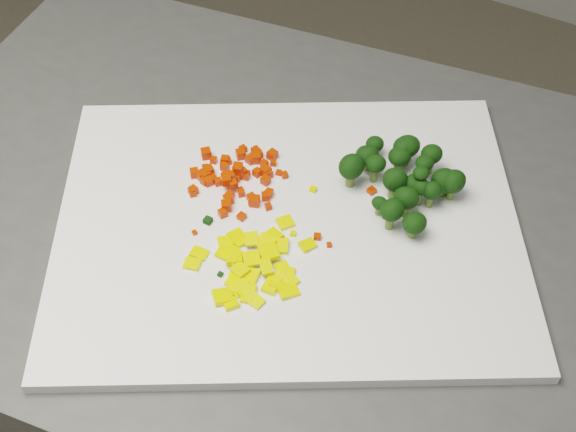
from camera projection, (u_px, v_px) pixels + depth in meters
The scene contains 135 objects.
counter_block at pixel (276, 403), 1.22m from camera, with size 0.90×0.63×0.90m, color #41413E.
cutting_board at pixel (288, 226), 0.86m from camera, with size 0.49×0.38×0.01m, color white.
carrot_pile at pixel (237, 172), 0.88m from camera, with size 0.11×0.11×0.03m, color red, non-canonical shape.
pepper_pile at pixel (251, 258), 0.81m from camera, with size 0.13×0.13×0.02m, color yellow, non-canonical shape.
broccoli_pile at pixel (394, 175), 0.86m from camera, with size 0.13×0.13×0.06m, color black, non-canonical shape.
carrot_cube_0 at pixel (223, 213), 0.86m from camera, with size 0.01×0.01×0.01m, color red.
carrot_cube_1 at pixel (227, 180), 0.88m from camera, with size 0.01×0.01×0.01m, color red.
carrot_cube_2 at pixel (238, 169), 0.89m from camera, with size 0.01×0.01×0.01m, color red.
carrot_cube_3 at pixel (251, 197), 0.87m from camera, with size 0.01×0.01×0.01m, color red.
carrot_cube_4 at pixel (228, 199), 0.87m from camera, with size 0.01×0.01×0.01m, color red.
carrot_cube_5 at pixel (252, 202), 0.87m from camera, with size 0.01×0.01×0.01m, color red.
carrot_cube_6 at pixel (256, 151), 0.92m from camera, with size 0.01×0.01×0.01m, color red.
carrot_cube_7 at pixel (254, 159), 0.91m from camera, with size 0.01×0.01×0.01m, color red.
carrot_cube_8 at pixel (205, 181), 0.89m from camera, with size 0.01×0.01×0.01m, color red.
carrot_cube_9 at pixel (285, 175), 0.90m from camera, with size 0.01×0.01×0.01m, color red.
carrot_cube_10 at pixel (243, 149), 0.92m from camera, with size 0.01×0.01×0.01m, color red.
carrot_cube_11 at pixel (268, 206), 0.86m from camera, with size 0.01×0.01×0.01m, color red.
carrot_cube_12 at pixel (208, 179), 0.89m from camera, with size 0.01×0.01×0.01m, color red.
carrot_cube_13 at pixel (273, 155), 0.91m from camera, with size 0.01×0.01×0.01m, color red.
carrot_cube_14 at pixel (228, 161), 0.91m from camera, with size 0.01×0.01×0.01m, color red.
carrot_cube_15 at pixel (237, 178), 0.89m from camera, with size 0.01×0.01×0.01m, color red.
carrot_cube_16 at pixel (230, 195), 0.87m from camera, with size 0.01×0.01×0.01m, color red.
carrot_cube_17 at pixel (269, 193), 0.88m from camera, with size 0.01×0.01×0.01m, color red.
carrot_cube_18 at pixel (218, 182), 0.89m from camera, with size 0.01×0.01×0.01m, color red.
carrot_cube_19 at pixel (273, 163), 0.91m from camera, with size 0.01×0.01×0.01m, color red.
carrot_cube_20 at pixel (229, 177), 0.88m from camera, with size 0.01×0.01×0.01m, color red.
carrot_cube_21 at pixel (206, 169), 0.90m from camera, with size 0.01×0.01×0.01m, color red.
carrot_cube_22 at pixel (271, 156), 0.91m from camera, with size 0.01×0.01×0.01m, color red.
carrot_cube_23 at pixel (266, 180), 0.89m from camera, with size 0.01×0.01×0.01m, color red.
carrot_cube_24 at pixel (213, 178), 0.89m from camera, with size 0.01×0.01×0.01m, color red.
carrot_cube_25 at pixel (206, 175), 0.89m from camera, with size 0.01×0.01×0.01m, color red.
carrot_cube_26 at pixel (251, 198), 0.87m from camera, with size 0.01×0.01×0.01m, color red.
carrot_cube_27 at pixel (209, 171), 0.90m from camera, with size 0.01×0.01×0.01m, color red.
carrot_cube_28 at pixel (223, 166), 0.90m from camera, with size 0.01×0.01×0.01m, color red.
carrot_cube_29 at pixel (267, 195), 0.87m from camera, with size 0.01×0.01×0.01m, color red.
carrot_cube_30 at pixel (256, 158), 0.91m from camera, with size 0.01×0.01×0.01m, color red.
carrot_cube_31 at pixel (265, 196), 0.87m from camera, with size 0.01×0.01×0.01m, color red.
carrot_cube_32 at pixel (193, 193), 0.88m from camera, with size 0.01×0.01×0.01m, color red.
carrot_cube_33 at pixel (245, 175), 0.89m from camera, with size 0.01×0.01×0.01m, color red.
carrot_cube_34 at pixel (225, 160), 0.91m from camera, with size 0.01×0.01×0.01m, color red.
carrot_cube_35 at pixel (266, 171), 0.90m from camera, with size 0.01×0.01×0.01m, color red.
carrot_cube_36 at pixel (238, 168), 0.90m from camera, with size 0.01×0.01×0.01m, color red.
carrot_cube_37 at pixel (241, 193), 0.88m from camera, with size 0.01×0.01×0.01m, color red.
carrot_cube_38 at pixel (255, 201), 0.87m from camera, with size 0.01×0.01×0.01m, color red.
carrot_cube_39 at pixel (206, 153), 0.91m from camera, with size 0.01×0.01×0.01m, color red.
carrot_cube_40 at pixel (250, 159), 0.91m from camera, with size 0.01×0.01×0.01m, color red.
carrot_cube_41 at pixel (257, 173), 0.90m from camera, with size 0.01×0.01×0.01m, color red.
carrot_cube_42 at pixel (208, 181), 0.89m from camera, with size 0.01×0.01×0.01m, color red.
carrot_cube_43 at pixel (226, 206), 0.86m from camera, with size 0.01×0.01×0.01m, color red.
carrot_cube_44 at pixel (201, 175), 0.89m from camera, with size 0.01×0.01×0.01m, color red.
carrot_cube_45 at pixel (264, 164), 0.91m from camera, with size 0.01×0.01×0.01m, color red.
carrot_cube_46 at pixel (233, 184), 0.88m from camera, with size 0.01×0.01×0.01m, color red.
carrot_cube_47 at pixel (193, 190), 0.88m from camera, with size 0.01×0.01×0.01m, color red.
carrot_cube_48 at pixel (243, 171), 0.89m from camera, with size 0.01×0.01×0.01m, color red.
carrot_cube_49 at pixel (268, 173), 0.90m from camera, with size 0.01×0.01×0.01m, color red.
carrot_cube_50 at pixel (253, 199), 0.87m from camera, with size 0.01×0.01×0.01m, color red.
carrot_cube_51 at pixel (225, 175), 0.88m from camera, with size 0.01×0.01×0.01m, color red.
carrot_cube_52 at pixel (194, 173), 0.90m from camera, with size 0.01×0.01×0.01m, color red.
carrot_cube_53 at pixel (214, 160), 0.91m from camera, with size 0.01×0.01×0.01m, color red.
carrot_cube_54 at pixel (239, 170), 0.89m from camera, with size 0.01×0.01×0.01m, color red.
carrot_cube_55 at pixel (225, 167), 0.90m from camera, with size 0.01×0.01×0.01m, color red.
carrot_cube_56 at pixel (232, 175), 0.89m from camera, with size 0.01×0.01×0.01m, color red.
carrot_cube_57 at pixel (241, 154), 0.91m from camera, with size 0.01×0.01×0.01m, color red.
carrot_cube_58 at pixel (259, 154), 0.92m from camera, with size 0.01×0.01×0.01m, color red.
pepper_chunk_0 at pixel (240, 287), 0.80m from camera, with size 0.02×0.01×0.01m, color yellow.
pepper_chunk_1 at pixel (308, 245), 0.83m from camera, with size 0.02×0.01×0.00m, color yellow.
pepper_chunk_2 at pixel (251, 259), 0.81m from camera, with size 0.02×0.02×0.00m, color yellow.
pepper_chunk_3 at pixel (192, 264), 0.82m from camera, with size 0.01×0.02×0.00m, color yellow.
pepper_chunk_4 at pixel (265, 242), 0.83m from camera, with size 0.02×0.02×0.00m, color yellow.
pepper_chunk_5 at pixel (288, 291), 0.79m from camera, with size 0.02×0.02×0.00m, color yellow.
pepper_chunk_6 at pixel (272, 285), 0.80m from camera, with size 0.02×0.01×0.01m, color yellow.
pepper_chunk_7 at pixel (231, 304), 0.78m from camera, with size 0.01×0.01×0.01m, color yellow.
pepper_chunk_8 at pixel (237, 288), 0.80m from camera, with size 0.02×0.02×0.00m, color yellow.
pepper_chunk_9 at pixel (286, 274), 0.81m from camera, with size 0.02×0.02×0.00m, color yellow.
pepper_chunk_10 at pixel (279, 281), 0.80m from camera, with size 0.02×0.01×0.00m, color yellow.
pepper_chunk_11 at pixel (199, 253), 0.82m from camera, with size 0.01×0.02×0.00m, color yellow.
pepper_chunk_12 at pixel (225, 242), 0.83m from camera, with size 0.02×0.01×0.00m, color yellow.
pepper_chunk_13 at pixel (238, 238), 0.84m from camera, with size 0.02×0.02×0.01m, color yellow.
pepper_chunk_14 at pixel (244, 290), 0.79m from camera, with size 0.02×0.02×0.00m, color yellow.
pepper_chunk_15 at pixel (240, 270), 0.81m from camera, with size 0.02×0.01×0.00m, color yellow.
pepper_chunk_16 at pixel (234, 256), 0.81m from camera, with size 0.02×0.01×0.01m, color yellow.
pepper_chunk_17 at pixel (277, 283), 0.80m from camera, with size 0.01×0.02×0.01m, color yellow.
pepper_chunk_18 at pixel (285, 222), 0.85m from camera, with size 0.02×0.02×0.00m, color yellow.
pepper_chunk_19 at pixel (249, 294), 0.79m from camera, with size 0.02×0.01×0.01m, color yellow.
pepper_chunk_20 at pixel (234, 256), 0.82m from camera, with size 0.02×0.02×0.01m, color yellow.
pepper_chunk_21 at pixel (252, 239), 0.83m from camera, with size 0.02×0.01×0.00m, color yellow.
pepper_chunk_22 at pixel (234, 283), 0.80m from camera, with size 0.02×0.01×0.00m, color yellow.
pepper_chunk_23 at pixel (288, 280), 0.80m from camera, with size 0.02×0.02×0.00m, color yellow.
pepper_chunk_24 at pixel (282, 268), 0.81m from camera, with size 0.02×0.01×0.00m, color yellow.
pepper_chunk_25 at pixel (269, 252), 0.82m from camera, with size 0.02×0.02×0.00m, color yellow.
pepper_chunk_26 at pixel (240, 279), 0.80m from camera, with size 0.02×0.02×0.00m, color yellow.
pepper_chunk_27 at pixel (248, 275), 0.81m from camera, with size 0.02×0.02×0.00m, color yellow.
pepper_chunk_28 at pixel (223, 297), 0.79m from camera, with size 0.02×0.02×0.01m, color yellow.
pepper_chunk_29 at pixel (266, 267), 0.80m from camera, with size 0.02×0.01×0.00m, color yellow.
pepper_chunk_30 at pixel (277, 246), 0.83m from camera, with size 0.02×0.02×0.01m, color yellow.
pepper_chunk_31 at pixel (243, 277), 0.80m from camera, with size 0.02×0.02×0.00m, color yellow.
pepper_chunk_32 at pixel (254, 300), 0.79m from camera, with size 0.02×0.01×0.01m, color yellow.
pepper_chunk_33 at pixel (227, 252), 0.83m from camera, with size 0.02×0.02×0.00m, color yellow.
pepper_chunk_34 at pixel (272, 236), 0.84m from camera, with size 0.02×0.02×0.00m, color yellow.
pepper_chunk_35 at pixel (280, 246), 0.83m from camera, with size 0.02×0.02×0.01m, color yellow.
broccoli_floret_0 at pixel (430, 195), 0.86m from camera, with size 0.03×0.03×0.03m, color black, non-canonical shape.
broccoli_floret_1 at pixel (391, 216), 0.84m from camera, with size 0.03×0.03×0.04m, color black, non-canonical shape.
broccoli_floret_2 at pixel (443, 183), 0.87m from camera, with size 0.04×0.04×0.03m, color black, non-canonical shape.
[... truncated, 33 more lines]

